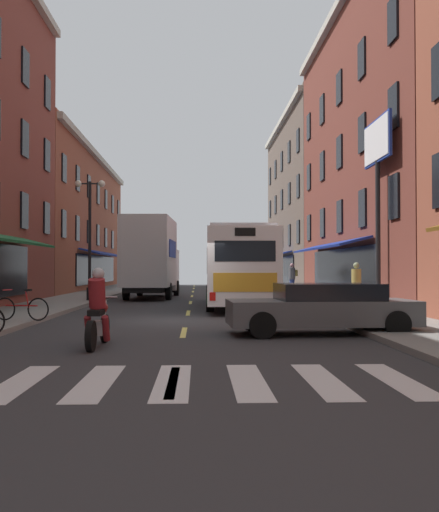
% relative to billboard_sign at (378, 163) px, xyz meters
% --- Properties ---
extents(ground_plane, '(34.80, 80.00, 0.10)m').
position_rel_billboard_sign_xyz_m(ground_plane, '(-7.05, -2.89, -5.63)').
color(ground_plane, '#333335').
extents(lane_centre_dashes, '(0.14, 73.90, 0.01)m').
position_rel_billboard_sign_xyz_m(lane_centre_dashes, '(-7.05, -3.14, -5.58)').
color(lane_centre_dashes, '#DBCC4C').
rests_on(lane_centre_dashes, ground).
extents(crosswalk_near, '(7.10, 2.80, 0.01)m').
position_rel_billboard_sign_xyz_m(crosswalk_near, '(-7.05, -12.89, -5.58)').
color(crosswalk_near, silver).
rests_on(crosswalk_near, ground).
extents(sidewalk_right, '(3.00, 80.00, 0.14)m').
position_rel_billboard_sign_xyz_m(sidewalk_right, '(-1.15, -2.89, -5.51)').
color(sidewalk_right, gray).
rests_on(sidewalk_right, ground).
extents(billboard_sign, '(0.40, 3.02, 7.08)m').
position_rel_billboard_sign_xyz_m(billboard_sign, '(0.00, 0.00, 0.00)').
color(billboard_sign, black).
rests_on(billboard_sign, sidewalk_right).
extents(transit_bus, '(2.81, 11.27, 3.23)m').
position_rel_billboard_sign_xyz_m(transit_bus, '(-4.99, 3.76, -3.89)').
color(transit_bus, white).
rests_on(transit_bus, ground).
extents(box_truck, '(2.78, 8.27, 4.28)m').
position_rel_billboard_sign_xyz_m(box_truck, '(-9.22, 10.64, -3.40)').
color(box_truck, white).
rests_on(box_truck, ground).
extents(sedan_near, '(1.95, 4.41, 1.28)m').
position_rel_billboard_sign_xyz_m(sedan_near, '(-9.26, 19.82, -4.91)').
color(sedan_near, '#515154').
rests_on(sedan_near, ground).
extents(sedan_mid, '(4.73, 2.12, 1.27)m').
position_rel_billboard_sign_xyz_m(sedan_mid, '(-3.56, -6.92, -4.92)').
color(sedan_mid, '#515154').
rests_on(sedan_mid, ground).
extents(motorcycle_rider, '(0.62, 2.07, 1.66)m').
position_rel_billboard_sign_xyz_m(motorcycle_rider, '(-8.77, -9.15, -4.87)').
color(motorcycle_rider, black).
rests_on(motorcycle_rider, ground).
extents(bicycle_near, '(1.68, 0.55, 0.91)m').
position_rel_billboard_sign_xyz_m(bicycle_near, '(-11.78, -4.39, -5.08)').
color(bicycle_near, black).
rests_on(bicycle_near, sidewalk_left).
extents(pedestrian_near, '(0.52, 0.46, 1.79)m').
position_rel_billboard_sign_xyz_m(pedestrian_near, '(-1.30, 11.76, -4.49)').
color(pedestrian_near, navy).
rests_on(pedestrian_near, sidewalk_right).
extents(pedestrian_mid, '(0.36, 0.36, 1.73)m').
position_rel_billboard_sign_xyz_m(pedestrian_mid, '(-0.70, 0.45, -4.55)').
color(pedestrian_mid, '#66387F').
rests_on(pedestrian_mid, sidewalk_right).
extents(street_lamp_twin, '(1.42, 0.32, 5.66)m').
position_rel_billboard_sign_xyz_m(street_lamp_twin, '(-11.80, 6.26, -2.31)').
color(street_lamp_twin, black).
rests_on(street_lamp_twin, sidewalk_left).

